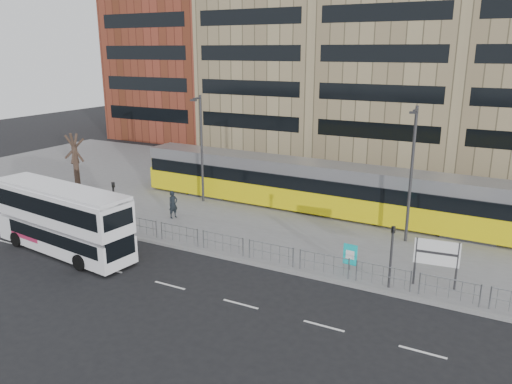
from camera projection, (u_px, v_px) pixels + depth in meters
The scene contains 16 objects.
ground at pixel (185, 250), 28.75m from camera, with size 120.00×120.00×0.00m, color black.
plaza at pixel (275, 197), 38.92m from camera, with size 64.00×24.00×0.15m, color slate.
kerb at pixel (185, 249), 28.77m from camera, with size 64.00×0.25×0.17m, color gray.
building_row at pixel (379, 33), 53.62m from camera, with size 70.40×18.40×31.20m.
pedestrian_barrier at pixel (218, 237), 28.00m from camera, with size 32.07×0.07×1.10m.
road_markings at pixel (154, 281), 24.90m from camera, with size 62.00×0.12×0.01m, color white.
double_decker_bus at pixel (62, 217), 27.97m from camera, with size 9.79×3.30×3.84m.
tram at pixel (327, 188), 34.57m from camera, with size 29.38×3.45×3.46m.
station_sign at pixel (437, 255), 23.52m from camera, with size 2.07×0.31×2.39m.
ad_panel at pixel (350, 255), 25.63m from camera, with size 0.75×0.12×1.40m.
pedestrian at pixel (173, 204), 33.60m from camera, with size 0.68×0.45×1.87m, color black.
traffic_light_west at pixel (114, 199), 31.12m from camera, with size 0.23×0.25×3.10m.
traffic_light_east at pixel (392, 249), 23.40m from camera, with size 0.21×0.23×3.10m.
lamp_post_west at pixel (201, 145), 36.35m from camera, with size 0.45×1.04×7.88m.
lamp_post_east at pixel (411, 170), 28.49m from camera, with size 0.45×1.04×8.01m.
bare_tree at pixel (72, 131), 39.84m from camera, with size 4.26×4.26×6.70m.
Camera 1 is at (16.15, -21.68, 11.13)m, focal length 35.00 mm.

